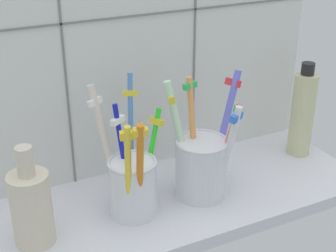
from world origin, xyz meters
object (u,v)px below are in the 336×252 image
(soap_bottle, at_px, (302,113))
(toothbrush_cup_left, at_px, (132,181))
(ceramic_vase, at_px, (31,206))
(toothbrush_cup_right, at_px, (202,163))

(soap_bottle, bearing_deg, toothbrush_cup_left, -173.74)
(ceramic_vase, relative_size, soap_bottle, 0.85)
(toothbrush_cup_right, xyz_separation_m, ceramic_vase, (-0.26, -0.00, 0.00))
(ceramic_vase, bearing_deg, toothbrush_cup_right, 0.76)
(toothbrush_cup_left, xyz_separation_m, toothbrush_cup_right, (0.11, -0.00, 0.00))
(toothbrush_cup_left, xyz_separation_m, ceramic_vase, (-0.14, -0.00, 0.00))
(toothbrush_cup_left, distance_m, ceramic_vase, 0.14)
(toothbrush_cup_left, bearing_deg, ceramic_vase, -178.38)
(toothbrush_cup_right, distance_m, soap_bottle, 0.22)
(toothbrush_cup_left, xyz_separation_m, soap_bottle, (0.33, 0.04, 0.02))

